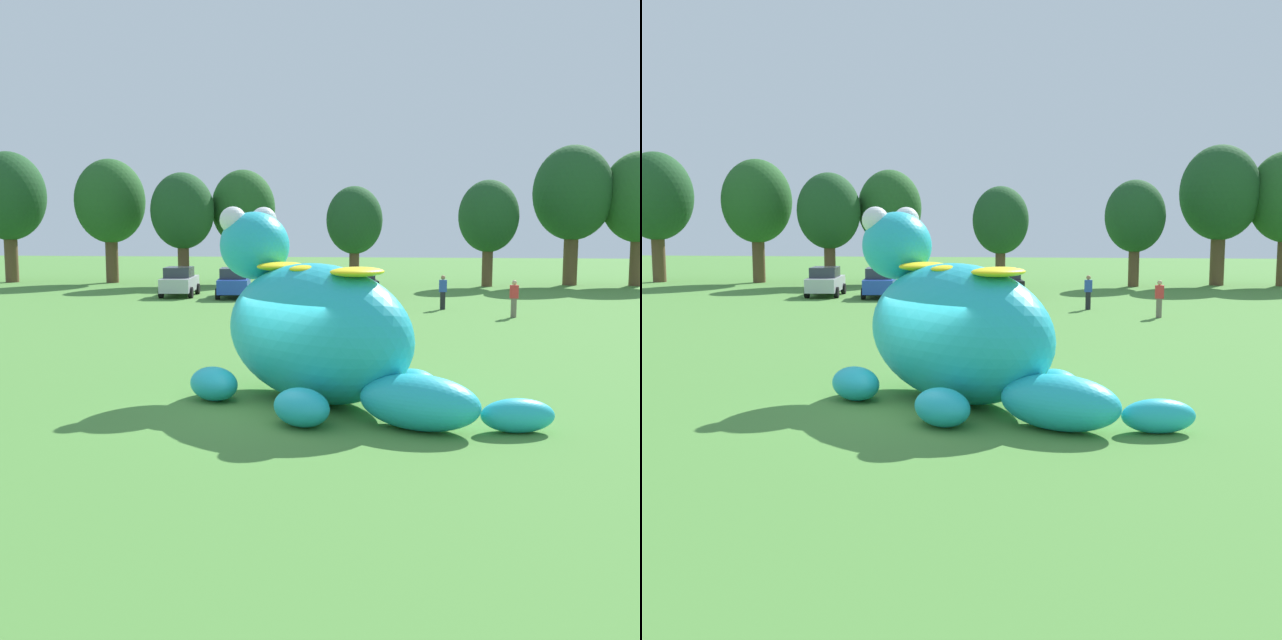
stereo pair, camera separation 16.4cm
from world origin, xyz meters
The scene contains 16 objects.
ground_plane centered at (0.00, 0.00, 0.00)m, with size 160.00×160.00×0.00m, color #4C8438.
giant_inflatable_creature centered at (0.84, 0.88, 1.73)m, with size 8.62×6.89×4.72m.
car_silver centered at (-10.30, 27.02, 0.86)m, with size 2.28×4.26×1.72m.
car_blue centered at (-6.91, 26.56, 0.86)m, with size 2.40×4.31×1.72m.
car_red centered at (-3.41, 27.34, 0.86)m, with size 2.47×4.33×1.72m.
car_black centered at (0.35, 26.92, 0.86)m, with size 2.45×4.33×1.72m.
tree_far_left centered at (-25.58, 36.30, 6.14)m, with size 5.29×5.29×9.38m.
tree_left centered at (-18.14, 36.68, 5.77)m, with size 4.97×4.97×8.82m.
tree_mid_left centered at (-12.37, 35.04, 5.05)m, with size 4.35×4.35×7.73m.
tree_centre_left centered at (-8.61, 37.48, 5.26)m, with size 4.53×4.53×8.05m.
tree_centre centered at (-0.55, 35.50, 4.42)m, with size 3.81×3.81×6.76m.
tree_centre_right centered at (8.46, 36.22, 4.69)m, with size 4.04×4.04×7.17m.
tree_mid_right centered at (14.28, 37.97, 6.26)m, with size 5.40×5.40×9.58m.
tree_right centered at (18.67, 37.84, 5.96)m, with size 5.14×5.14×9.12m.
spectator_near_inflatable centered at (7.89, 18.56, 0.85)m, with size 0.38×0.26×1.71m.
spectator_mid_field centered at (4.81, 21.52, 0.85)m, with size 0.38×0.26×1.71m.
Camera 1 is at (2.96, -17.48, 4.30)m, focal length 43.65 mm.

